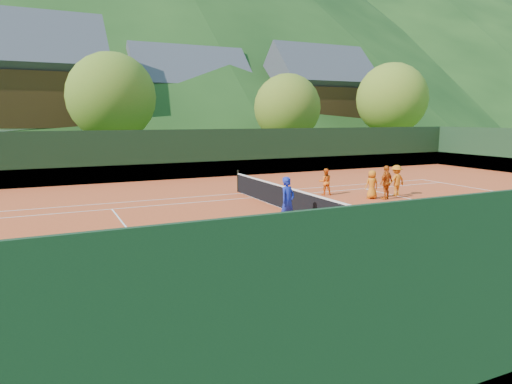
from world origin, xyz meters
name	(u,v)px	position (x,y,z in m)	size (l,w,h in m)	color
ground	(298,215)	(0.00, 0.00, 0.00)	(400.00, 400.00, 0.00)	#2E541A
clay_court	(298,215)	(0.00, 0.00, 0.01)	(40.00, 24.00, 0.02)	#C64620
mountain_far_right	(305,6)	(90.00, 150.00, 47.50)	(260.00, 260.00, 95.00)	#183512
coach	(288,201)	(-1.26, -1.41, 0.87)	(0.62, 0.41, 1.70)	#1A29AB
student_a	(325,182)	(3.45, 3.34, 0.66)	(0.63, 0.49, 1.29)	orange
student_b	(386,182)	(5.31, 1.17, 0.80)	(0.91, 0.38, 1.55)	#CD5612
student_c	(372,185)	(4.81, 1.55, 0.68)	(0.65, 0.42, 1.33)	orange
student_d	(396,181)	(6.37, 1.69, 0.76)	(0.95, 0.55, 1.48)	orange
tennis_ball_0	(57,276)	(-8.70, -3.71, 0.05)	(0.07, 0.07, 0.07)	#DAF128
tennis_ball_1	(291,341)	(-5.28, -8.79, 0.05)	(0.07, 0.07, 0.07)	#DAF128
tennis_ball_2	(163,282)	(-6.54, -5.17, 0.05)	(0.07, 0.07, 0.07)	#DAF128
tennis_ball_3	(242,243)	(-3.66, -2.97, 0.05)	(0.07, 0.07, 0.07)	#DAF128
tennis_ball_5	(167,255)	(-5.97, -3.19, 0.05)	(0.07, 0.07, 0.07)	#DAF128
tennis_ball_6	(73,318)	(-8.52, -6.31, 0.05)	(0.07, 0.07, 0.07)	#DAF128
tennis_ball_7	(69,258)	(-8.37, -2.39, 0.05)	(0.07, 0.07, 0.07)	#DAF128
tennis_ball_8	(273,228)	(-1.94, -1.62, 0.05)	(0.07, 0.07, 0.07)	#DAF128
tennis_ball_9	(366,252)	(-0.89, -5.23, 0.05)	(0.07, 0.07, 0.07)	#DAF128
tennis_ball_10	(409,250)	(0.31, -5.60, 0.05)	(0.07, 0.07, 0.07)	#DAF128
tennis_ball_12	(285,257)	(-3.15, -4.68, 0.05)	(0.07, 0.07, 0.07)	#DAF128
tennis_ball_13	(342,224)	(0.49, -2.15, 0.05)	(0.07, 0.07, 0.07)	#DAF128
tennis_ball_14	(316,249)	(-1.99, -4.40, 0.05)	(0.07, 0.07, 0.07)	#DAF128
tennis_ball_15	(373,215)	(2.51, -1.40, 0.05)	(0.07, 0.07, 0.07)	#DAF128
tennis_ball_16	(64,276)	(-8.55, -3.80, 0.05)	(0.07, 0.07, 0.07)	#DAF128
tennis_ball_17	(83,259)	(-8.03, -2.58, 0.05)	(0.07, 0.07, 0.07)	#DAF128
court_lines	(298,214)	(0.00, 0.00, 0.02)	(23.83, 11.03, 0.00)	white
tennis_net	(298,202)	(0.00, 0.00, 0.52)	(0.10, 12.07, 1.10)	black
perimeter_fence	(299,182)	(0.00, 0.00, 1.27)	(40.40, 24.24, 3.00)	black
ball_hopper	(169,238)	(-6.10, -4.09, 0.77)	(0.57, 0.57, 1.00)	black
chalet_left	(23,95)	(-10.00, 30.00, 5.65)	(13.80, 9.93, 12.92)	beige
chalet_mid	(189,106)	(6.00, 34.00, 4.99)	(12.65, 8.82, 11.45)	beige
chalet_right	(318,104)	(20.00, 30.00, 5.26)	(11.50, 8.82, 11.91)	beige
tree_b	(112,97)	(-4.00, 20.00, 5.19)	(6.40, 6.40, 8.40)	#3E2918
tree_c	(287,108)	(10.00, 19.00, 4.54)	(5.60, 5.60, 7.35)	#402819
tree_d	(392,99)	(22.00, 20.00, 5.52)	(6.80, 6.80, 8.93)	#412B1A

